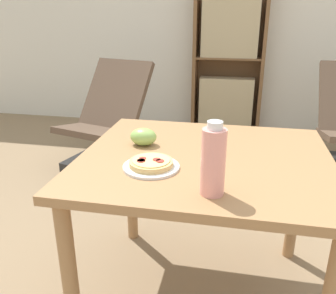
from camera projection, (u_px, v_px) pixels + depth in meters
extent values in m
plane|color=#897051|center=(211.00, 279.00, 1.81)|extent=(14.00, 14.00, 0.00)
cube|color=silver|center=(238.00, 8.00, 3.74)|extent=(8.00, 0.05, 2.60)
cube|color=#A37549|center=(205.00, 160.00, 1.46)|extent=(1.02, 0.90, 0.03)
cylinder|color=#A37549|center=(70.00, 280.00, 1.32)|extent=(0.06, 0.06, 0.69)
cylinder|color=#A37549|center=(131.00, 186.00, 2.03)|extent=(0.06, 0.06, 0.69)
cylinder|color=#A37549|center=(296.00, 201.00, 1.87)|extent=(0.06, 0.06, 0.69)
cylinder|color=white|center=(151.00, 167.00, 1.34)|extent=(0.22, 0.22, 0.01)
cylinder|color=#DBB26B|center=(151.00, 163.00, 1.34)|extent=(0.17, 0.17, 0.02)
cylinder|color=#EACC7A|center=(151.00, 160.00, 1.33)|extent=(0.14, 0.14, 0.00)
cylinder|color=#A83328|center=(157.00, 159.00, 1.33)|extent=(0.03, 0.03, 0.00)
cylinder|color=#A83328|center=(160.00, 161.00, 1.32)|extent=(0.03, 0.03, 0.00)
cylinder|color=#A83328|center=(141.00, 161.00, 1.32)|extent=(0.03, 0.03, 0.00)
cylinder|color=#A83328|center=(141.00, 160.00, 1.32)|extent=(0.03, 0.03, 0.00)
cylinder|color=#A83328|center=(143.00, 158.00, 1.34)|extent=(0.03, 0.03, 0.00)
ellipsoid|color=#93BC5B|center=(143.00, 137.00, 1.56)|extent=(0.12, 0.09, 0.08)
sphere|color=#93BC5B|center=(138.00, 140.00, 1.56)|extent=(0.02, 0.02, 0.02)
sphere|color=#93BC5B|center=(137.00, 142.00, 1.57)|extent=(0.02, 0.02, 0.02)
sphere|color=#93BC5B|center=(134.00, 136.00, 1.58)|extent=(0.02, 0.02, 0.02)
sphere|color=#93BC5B|center=(138.00, 137.00, 1.58)|extent=(0.03, 0.03, 0.03)
sphere|color=#93BC5B|center=(139.00, 138.00, 1.56)|extent=(0.02, 0.02, 0.02)
sphere|color=#93BC5B|center=(140.00, 136.00, 1.57)|extent=(0.02, 0.02, 0.02)
sphere|color=#93BC5B|center=(137.00, 139.00, 1.58)|extent=(0.03, 0.03, 0.03)
sphere|color=#93BC5B|center=(140.00, 133.00, 1.57)|extent=(0.03, 0.03, 0.03)
sphere|color=#93BC5B|center=(148.00, 137.00, 1.57)|extent=(0.02, 0.02, 0.02)
cylinder|color=pink|center=(213.00, 162.00, 1.12)|extent=(0.08, 0.08, 0.22)
cylinder|color=white|center=(215.00, 125.00, 1.08)|extent=(0.05, 0.05, 0.02)
cube|color=black|center=(104.00, 162.00, 3.07)|extent=(0.64, 0.67, 0.10)
cube|color=brown|center=(98.00, 131.00, 2.89)|extent=(0.67, 0.63, 0.14)
cube|color=brown|center=(116.00, 94.00, 3.06)|extent=(0.64, 0.54, 0.55)
cube|color=brown|center=(195.00, 57.00, 3.85)|extent=(0.04, 0.26, 1.61)
cube|color=brown|center=(263.00, 59.00, 3.72)|extent=(0.04, 0.26, 1.61)
cube|color=brown|center=(229.00, 57.00, 3.90)|extent=(0.75, 0.01, 1.61)
cube|color=brown|center=(224.00, 128.00, 4.07)|extent=(0.67, 0.25, 0.02)
cube|color=tan|center=(226.00, 103.00, 3.95)|extent=(0.58, 0.18, 0.57)
cube|color=brown|center=(229.00, 58.00, 3.79)|extent=(0.67, 0.25, 0.02)
cube|color=tan|center=(230.00, 29.00, 3.67)|extent=(0.58, 0.18, 0.57)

